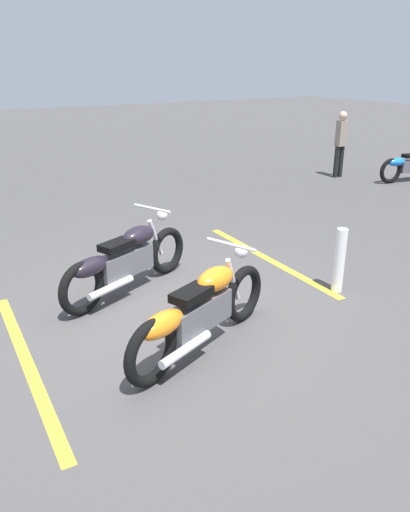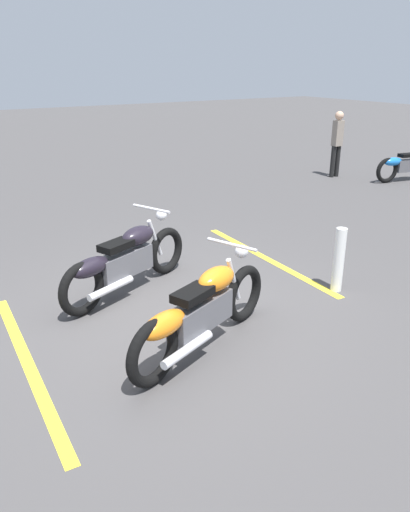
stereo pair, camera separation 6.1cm
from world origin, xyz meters
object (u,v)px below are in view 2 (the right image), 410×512
(motorcycle_dark_foreground, at_px, (124,260))
(motorcycle_row_far_right, at_px, (409,164))
(motorcycle_bright_foreground, at_px, (201,311))
(bollard_post, at_px, (339,260))
(bystander_near_row, at_px, (337,141))

(motorcycle_dark_foreground, bearing_deg, motorcycle_row_far_right, -7.72)
(motorcycle_bright_foreground, distance_m, motorcycle_row_far_right, 9.56)
(motorcycle_dark_foreground, height_order, bollard_post, motorcycle_dark_foreground)
(motorcycle_row_far_right, relative_size, bystander_near_row, 1.23)
(bystander_near_row, bearing_deg, motorcycle_dark_foreground, -60.95)
(bystander_near_row, xyz_separation_m, bollard_post, (-5.17, -5.05, -0.50))
(bollard_post, bearing_deg, motorcycle_bright_foreground, -172.67)
(motorcycle_bright_foreground, relative_size, motorcycle_row_far_right, 1.03)
(bystander_near_row, bearing_deg, motorcycle_row_far_right, 45.60)
(motorcycle_row_far_right, bearing_deg, bollard_post, -138.38)
(bollard_post, bearing_deg, motorcycle_dark_foreground, 149.66)
(motorcycle_bright_foreground, bearing_deg, bollard_post, -13.94)
(motorcycle_bright_foreground, xyz_separation_m, motorcycle_dark_foreground, (-0.10, 1.70, 0.00))
(bystander_near_row, distance_m, bollard_post, 7.24)
(motorcycle_row_far_right, distance_m, bystander_near_row, 1.89)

